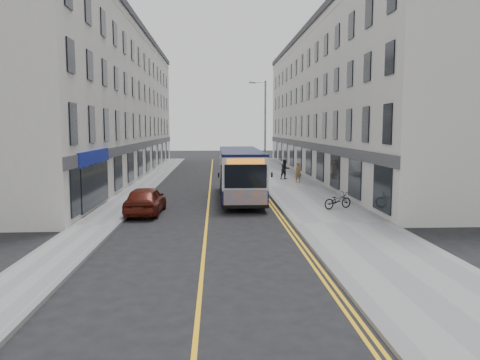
{
  "coord_description": "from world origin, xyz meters",
  "views": [
    {
      "loc": [
        0.45,
        -21.97,
        4.42
      ],
      "look_at": [
        1.75,
        3.25,
        1.6
      ],
      "focal_mm": 35.0,
      "sensor_mm": 36.0,
      "label": 1
    }
  ],
  "objects": [
    {
      "name": "city_bus",
      "position": [
        1.96,
        6.93,
        1.68
      ],
      "size": [
        2.48,
        10.59,
        3.08
      ],
      "color": "black",
      "rests_on": "ground"
    },
    {
      "name": "bicycle",
      "position": [
        6.95,
        2.43,
        0.57
      ],
      "size": [
        1.8,
        1.21,
        0.89
      ],
      "primitive_type": "imported",
      "rotation": [
        0.0,
        0.0,
        1.97
      ],
      "color": "black",
      "rests_on": "pavement_east"
    },
    {
      "name": "kerb_west",
      "position": [
        -4.0,
        12.0,
        0.07
      ],
      "size": [
        0.18,
        64.0,
        0.13
      ],
      "primitive_type": "cube",
      "color": "slate",
      "rests_on": "ground"
    },
    {
      "name": "road_dbl_yellow_inner",
      "position": [
        3.55,
        12.0,
        0.0
      ],
      "size": [
        0.1,
        64.0,
        0.01
      ],
      "primitive_type": "cube",
      "color": "#F4AF15",
      "rests_on": "ground"
    },
    {
      "name": "streetlamp",
      "position": [
        4.17,
        14.0,
        4.38
      ],
      "size": [
        1.32,
        0.18,
        8.0
      ],
      "color": "gray",
      "rests_on": "ground"
    },
    {
      "name": "car_white",
      "position": [
        3.2,
        21.0,
        0.77
      ],
      "size": [
        2.04,
        4.8,
        1.54
      ],
      "primitive_type": "imported",
      "rotation": [
        0.0,
        0.0,
        0.09
      ],
      "color": "white",
      "rests_on": "ground"
    },
    {
      "name": "ground",
      "position": [
        0.0,
        0.0,
        0.0
      ],
      "size": [
        140.0,
        140.0,
        0.0
      ],
      "primitive_type": "plane",
      "color": "black",
      "rests_on": "ground"
    },
    {
      "name": "pavement_east",
      "position": [
        6.25,
        12.0,
        0.06
      ],
      "size": [
        4.5,
        64.0,
        0.12
      ],
      "primitive_type": "cube",
      "color": "gray",
      "rests_on": "ground"
    },
    {
      "name": "terrace_east",
      "position": [
        11.5,
        21.0,
        6.5
      ],
      "size": [
        6.0,
        46.0,
        13.0
      ],
      "primitive_type": "cube",
      "color": "silver",
      "rests_on": "ground"
    },
    {
      "name": "terrace_west",
      "position": [
        -9.0,
        21.0,
        6.5
      ],
      "size": [
        6.0,
        46.0,
        13.0
      ],
      "primitive_type": "cube",
      "color": "silver",
      "rests_on": "ground"
    },
    {
      "name": "pedestrian_far",
      "position": [
        6.25,
        16.96,
        0.96
      ],
      "size": [
        0.97,
        0.85,
        1.68
      ],
      "primitive_type": "imported",
      "rotation": [
        0.0,
        0.0,
        0.3
      ],
      "color": "black",
      "rests_on": "pavement_east"
    },
    {
      "name": "pedestrian_near",
      "position": [
        7.0,
        14.7,
        0.93
      ],
      "size": [
        0.68,
        0.57,
        1.61
      ],
      "primitive_type": "imported",
      "rotation": [
        0.0,
        0.0,
        0.35
      ],
      "color": "#956C44",
      "rests_on": "pavement_east"
    },
    {
      "name": "road_dbl_yellow_outer",
      "position": [
        3.75,
        12.0,
        0.0
      ],
      "size": [
        0.1,
        64.0,
        0.01
      ],
      "primitive_type": "cube",
      "color": "#F4AF15",
      "rests_on": "ground"
    },
    {
      "name": "car_maroon",
      "position": [
        -3.18,
        2.02,
        0.73
      ],
      "size": [
        1.86,
        4.34,
        1.46
      ],
      "primitive_type": "imported",
      "rotation": [
        0.0,
        0.0,
        3.11
      ],
      "color": "#54170E",
      "rests_on": "ground"
    },
    {
      "name": "kerb_east",
      "position": [
        4.0,
        12.0,
        0.07
      ],
      "size": [
        0.18,
        64.0,
        0.13
      ],
      "primitive_type": "cube",
      "color": "slate",
      "rests_on": "ground"
    },
    {
      "name": "road_centre_line",
      "position": [
        0.0,
        12.0,
        0.0
      ],
      "size": [
        0.12,
        64.0,
        0.01
      ],
      "primitive_type": "cube",
      "color": "#F4AF15",
      "rests_on": "ground"
    },
    {
      "name": "pavement_west",
      "position": [
        -5.0,
        12.0,
        0.06
      ],
      "size": [
        2.0,
        64.0,
        0.12
      ],
      "primitive_type": "cube",
      "color": "gray",
      "rests_on": "ground"
    }
  ]
}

